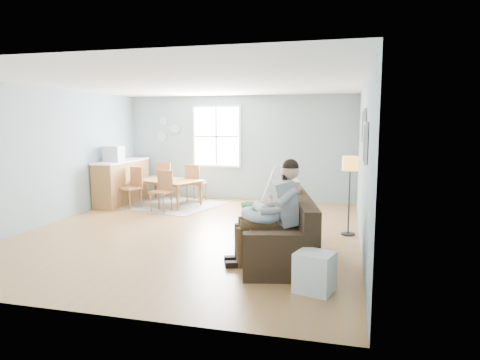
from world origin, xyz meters
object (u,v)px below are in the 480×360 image
(floor_lamp, at_px, (350,170))
(chair_ne, at_px, (195,181))
(chair_nw, at_px, (166,178))
(counter, at_px, (122,182))
(sofa, at_px, (281,235))
(father, at_px, (273,209))
(storage_cube, at_px, (314,272))
(chair_se, at_px, (163,188))
(baby_swing, at_px, (281,187))
(toddler, at_px, (275,203))
(dining_table, at_px, (165,192))
(chair_sw, at_px, (133,184))
(monitor, at_px, (114,154))

(floor_lamp, xyz_separation_m, chair_ne, (-3.80, 2.35, -0.62))
(chair_nw, bearing_deg, counter, -134.94)
(sofa, bearing_deg, father, -100.78)
(sofa, relative_size, father, 1.61)
(father, xyz_separation_m, counter, (-4.45, 3.64, -0.25))
(floor_lamp, xyz_separation_m, storage_cube, (-0.39, -2.79, -0.94))
(chair_se, relative_size, baby_swing, 0.94)
(father, bearing_deg, chair_nw, 129.15)
(father, bearing_deg, toddler, 96.52)
(toddler, xyz_separation_m, floor_lamp, (1.11, 1.34, 0.40))
(dining_table, xyz_separation_m, chair_sw, (-0.59, -0.50, 0.24))
(chair_ne, bearing_deg, toddler, -53.98)
(monitor, height_order, baby_swing, monitor)
(chair_ne, bearing_deg, monitor, -150.22)
(sofa, bearing_deg, chair_se, 139.52)
(sofa, bearing_deg, toddler, 123.66)
(baby_swing, bearing_deg, chair_sw, -159.65)
(storage_cube, bearing_deg, sofa, 115.21)
(chair_nw, height_order, counter, counter)
(chair_se, relative_size, chair_ne, 0.95)
(storage_cube, bearing_deg, toddler, 116.42)
(monitor, bearing_deg, dining_table, 23.67)
(floor_lamp, distance_m, dining_table, 4.86)
(dining_table, relative_size, monitor, 4.29)
(chair_ne, xyz_separation_m, monitor, (-1.69, -0.97, 0.72))
(counter, bearing_deg, sofa, -36.07)
(father, relative_size, dining_table, 0.85)
(dining_table, height_order, chair_se, chair_se)
(sofa, bearing_deg, counter, 143.93)
(toddler, distance_m, chair_nw, 5.30)
(floor_lamp, height_order, baby_swing, floor_lamp)
(counter, bearing_deg, baby_swing, 12.50)
(baby_swing, bearing_deg, monitor, -162.37)
(counter, distance_m, baby_swing, 3.97)
(storage_cube, distance_m, chair_se, 5.42)
(dining_table, distance_m, chair_se, 0.80)
(sofa, height_order, toddler, toddler)
(storage_cube, relative_size, monitor, 1.27)
(storage_cube, bearing_deg, chair_nw, 128.63)
(chair_nw, height_order, chair_ne, chair_nw)
(dining_table, distance_m, counter, 1.13)
(dining_table, bearing_deg, sofa, -23.38)
(baby_swing, bearing_deg, chair_ne, -173.15)
(sofa, xyz_separation_m, chair_nw, (-3.70, 4.11, 0.24))
(counter, bearing_deg, chair_nw, 45.06)
(floor_lamp, bearing_deg, baby_swing, 121.95)
(storage_cube, bearing_deg, dining_table, 130.74)
(baby_swing, bearing_deg, floor_lamp, -58.05)
(chair_sw, distance_m, chair_nw, 1.25)
(floor_lamp, height_order, monitor, monitor)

